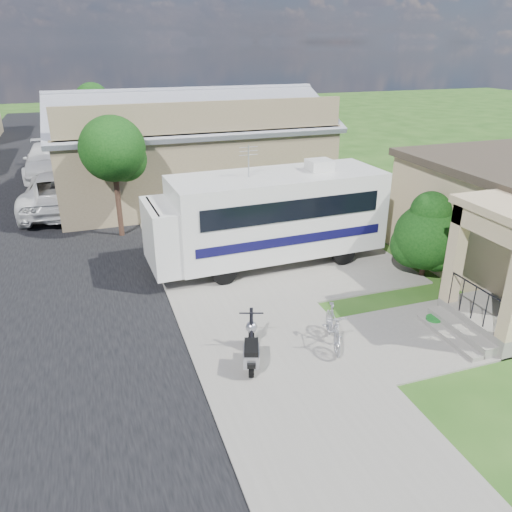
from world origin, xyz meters
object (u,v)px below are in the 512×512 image
object	(u,v)px
van	(48,161)
bicycle	(333,329)
scooter	(251,348)
motorhome	(269,215)
pickup_truck	(61,190)
garden_hose	(433,322)
shrub	(428,233)

from	to	relation	value
van	bicycle	bearing A→B (deg)	-70.02
scooter	bicycle	bearing A→B (deg)	22.03
bicycle	motorhome	bearing A→B (deg)	102.69
pickup_truck	garden_hose	world-z (taller)	pickup_truck
bicycle	scooter	bearing A→B (deg)	-160.78
motorhome	bicycle	xyz separation A→B (m)	(-0.28, -5.32, -1.21)
pickup_truck	garden_hose	xyz separation A→B (m)	(9.45, -13.82, -0.79)
scooter	pickup_truck	distance (m)	14.63
van	shrub	bearing A→B (deg)	-55.73
garden_hose	shrub	bearing A→B (deg)	59.16
motorhome	shrub	world-z (taller)	motorhome
motorhome	garden_hose	xyz separation A→B (m)	(2.74, -5.28, -1.62)
scooter	van	size ratio (longest dim) A/B	0.27
motorhome	pickup_truck	bearing A→B (deg)	125.85
shrub	van	distance (m)	21.50
scooter	shrub	bearing A→B (deg)	41.62
shrub	pickup_truck	distance (m)	15.68
van	garden_hose	distance (m)	23.06
bicycle	garden_hose	bearing A→B (deg)	16.48
motorhome	shrub	xyz separation A→B (m)	(4.37, -2.55, -0.28)
scooter	garden_hose	distance (m)	5.19
shrub	bicycle	size ratio (longest dim) A/B	1.69
motorhome	van	distance (m)	17.12
motorhome	shrub	bearing A→B (deg)	-32.57
pickup_truck	garden_hose	size ratio (longest dim) A/B	15.24
pickup_truck	van	world-z (taller)	pickup_truck
motorhome	van	size ratio (longest dim) A/B	1.34
scooter	bicycle	size ratio (longest dim) A/B	0.96
bicycle	van	world-z (taller)	van
shrub	bicycle	bearing A→B (deg)	-149.27
shrub	pickup_truck	size ratio (longest dim) A/B	0.44
shrub	garden_hose	bearing A→B (deg)	-120.84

